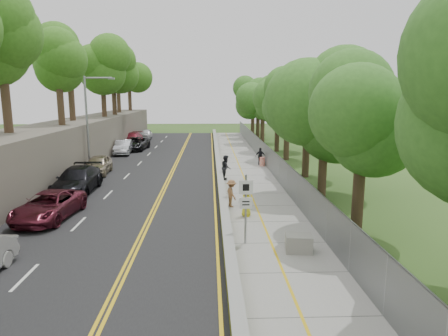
{
  "coord_description": "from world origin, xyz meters",
  "views": [
    {
      "loc": [
        -0.49,
        -19.69,
        6.55
      ],
      "look_at": [
        0.5,
        8.0,
        1.4
      ],
      "focal_mm": 32.0,
      "sensor_mm": 36.0,
      "label": 1
    }
  ],
  "objects_px": {
    "streetlight": "(90,117)",
    "signpost": "(246,202)",
    "concrete_block": "(299,243)",
    "construction_barrel": "(262,162)",
    "painter_0": "(246,202)",
    "car_2": "(49,206)",
    "person_far": "(260,156)"
  },
  "relations": [
    {
      "from": "car_2",
      "to": "person_far",
      "type": "distance_m",
      "value": 20.63
    },
    {
      "from": "streetlight",
      "to": "signpost",
      "type": "xyz_separation_m",
      "value": [
        11.51,
        -17.02,
        -2.68
      ]
    },
    {
      "from": "construction_barrel",
      "to": "painter_0",
      "type": "bearing_deg",
      "value": -100.7
    },
    {
      "from": "streetlight",
      "to": "car_2",
      "type": "bearing_deg",
      "value": -83.62
    },
    {
      "from": "concrete_block",
      "to": "person_far",
      "type": "xyz_separation_m",
      "value": [
        1.0,
        20.77,
        0.44
      ]
    },
    {
      "from": "streetlight",
      "to": "concrete_block",
      "type": "bearing_deg",
      "value": -52.8
    },
    {
      "from": "streetlight",
      "to": "person_far",
      "type": "xyz_separation_m",
      "value": [
        14.66,
        2.77,
        -3.79
      ]
    },
    {
      "from": "construction_barrel",
      "to": "painter_0",
      "type": "distance_m",
      "value": 15.35
    },
    {
      "from": "construction_barrel",
      "to": "car_2",
      "type": "distance_m",
      "value": 20.18
    },
    {
      "from": "signpost",
      "to": "construction_barrel",
      "type": "xyz_separation_m",
      "value": [
        3.25,
        19.1,
        -1.5
      ]
    },
    {
      "from": "construction_barrel",
      "to": "person_far",
      "type": "bearing_deg",
      "value": 98.3
    },
    {
      "from": "construction_barrel",
      "to": "person_far",
      "type": "relative_size",
      "value": 0.51
    },
    {
      "from": "painter_0",
      "to": "car_2",
      "type": "bearing_deg",
      "value": 106.65
    },
    {
      "from": "painter_0",
      "to": "streetlight",
      "type": "bearing_deg",
      "value": 58.68
    },
    {
      "from": "concrete_block",
      "to": "person_far",
      "type": "bearing_deg",
      "value": 87.24
    },
    {
      "from": "car_2",
      "to": "construction_barrel",
      "type": "bearing_deg",
      "value": 53.8
    },
    {
      "from": "signpost",
      "to": "painter_0",
      "type": "height_order",
      "value": "signpost"
    },
    {
      "from": "signpost",
      "to": "painter_0",
      "type": "xyz_separation_m",
      "value": [
        0.4,
        4.02,
        -1.12
      ]
    },
    {
      "from": "streetlight",
      "to": "concrete_block",
      "type": "height_order",
      "value": "streetlight"
    },
    {
      "from": "signpost",
      "to": "concrete_block",
      "type": "distance_m",
      "value": 2.83
    },
    {
      "from": "streetlight",
      "to": "painter_0",
      "type": "height_order",
      "value": "streetlight"
    },
    {
      "from": "streetlight",
      "to": "construction_barrel",
      "type": "xyz_separation_m",
      "value": [
        14.76,
        2.08,
        -4.18
      ]
    },
    {
      "from": "signpost",
      "to": "person_far",
      "type": "relative_size",
      "value": 1.93
    },
    {
      "from": "signpost",
      "to": "painter_0",
      "type": "distance_m",
      "value": 4.19
    },
    {
      "from": "signpost",
      "to": "construction_barrel",
      "type": "relative_size",
      "value": 3.8
    },
    {
      "from": "streetlight",
      "to": "person_far",
      "type": "distance_m",
      "value": 15.39
    },
    {
      "from": "streetlight",
      "to": "signpost",
      "type": "height_order",
      "value": "streetlight"
    },
    {
      "from": "person_far",
      "to": "construction_barrel",
      "type": "bearing_deg",
      "value": 106.59
    },
    {
      "from": "painter_0",
      "to": "person_far",
      "type": "xyz_separation_m",
      "value": [
        2.75,
        15.77,
        0.01
      ]
    },
    {
      "from": "streetlight",
      "to": "construction_barrel",
      "type": "relative_size",
      "value": 9.79
    },
    {
      "from": "car_2",
      "to": "painter_0",
      "type": "relative_size",
      "value": 3.24
    },
    {
      "from": "construction_barrel",
      "to": "car_2",
      "type": "bearing_deg",
      "value": -131.24
    }
  ]
}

